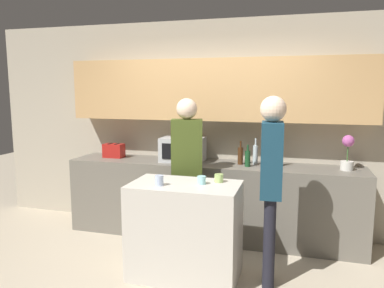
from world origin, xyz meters
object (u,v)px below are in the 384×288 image
Objects in this scene: bottle_5 at (279,156)px; person_center at (271,174)px; bottle_3 at (264,156)px; person_left at (187,161)px; cup_2 at (159,180)px; bottle_2 at (255,154)px; toaster at (114,151)px; cup_1 at (219,178)px; bottle_1 at (248,158)px; microwave at (183,149)px; bottle_0 at (240,155)px; bottle_4 at (270,159)px; cup_0 at (202,180)px; potted_plant at (348,153)px.

bottle_5 is 1.04m from person_center.
person_left is at bearing -150.40° from bottle_3.
cup_2 is (-1.03, -1.24, -0.07)m from bottle_5.
bottle_2 and bottle_3 have the same top height.
toaster is 2.99× the size of cup_1.
bottle_2 is at bearing 67.10° from bottle_1.
microwave is 0.73m from bottle_0.
cup_2 is (-0.93, -1.17, -0.04)m from bottle_4.
person_center is (0.44, -1.02, 0.02)m from bottle_0.
bottle_1 is 0.99m from cup_0.
bottle_2 reaches higher than cup_2.
cup_1 is (0.66, -0.93, -0.11)m from microwave.
bottle_1 is (0.10, -0.11, -0.01)m from bottle_0.
cup_1 is at bearing -112.22° from bottle_3.
bottle_0 is at bearing 85.72° from cup_1.
bottle_1 reaches higher than cup_1.
bottle_3 is 3.77× the size of cup_0.
bottle_3 is at bearing -168.18° from bottle_4.
bottle_2 is at bearing 3.46° from microwave.
bottle_1 is 0.15× the size of person_left.
toaster is 0.82× the size of bottle_2.
bottle_5 is (1.18, 0.02, -0.03)m from microwave.
potted_plant reaches higher than bottle_3.
bottle_3 is at bearing 53.14° from cup_2.
bottle_1 is at bearing -161.67° from person_left.
person_center reaches higher than toaster.
person_center is (1.02, 0.19, 0.08)m from cup_2.
potted_plant is 1.20m from bottle_0.
bottle_3 reaches higher than cup_0.
person_center is (1.16, -1.02, -0.02)m from microwave.
person_left reaches higher than microwave.
bottle_2 reaches higher than microwave.
person_left reaches higher than cup_0.
bottle_1 is 0.38m from bottle_5.
toaster is 2.89m from potted_plant.
bottle_4 is (0.35, -0.04, -0.02)m from bottle_0.
potted_plant is 1.58m from cup_1.
bottle_3 is 0.18× the size of person_center.
bottle_3 is at bearing 67.78° from cup_1.
bottle_5 is 1.11m from person_left.
toaster reaches higher than cup_1.
bottle_0 is at bearing -0.20° from toaster.
toaster is 0.15× the size of person_left.
cup_0 is (-0.38, -1.11, -0.08)m from bottle_2.
microwave is at bearing -82.64° from person_left.
bottle_0 is 1.07m from cup_0.
bottle_2 reaches higher than bottle_1.
toaster is at bearing 144.46° from cup_0.
person_left reaches higher than bottle_1.
bottle_2 is at bearing 59.38° from cup_2.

